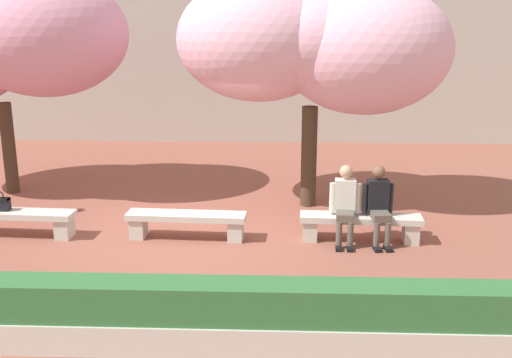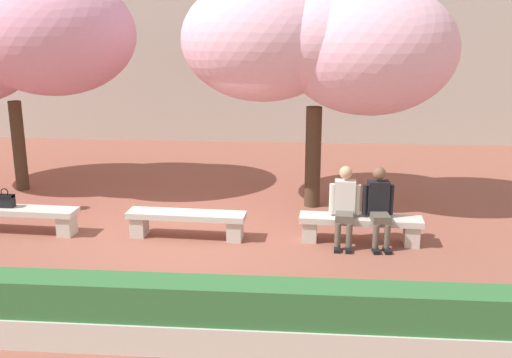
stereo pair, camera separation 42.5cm
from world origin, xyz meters
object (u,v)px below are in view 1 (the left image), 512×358
(stone_bench_west_end, at_px, (16,219))
(person_seated_right, at_px, (379,202))
(handbag, at_px, (0,203))
(stone_bench_near_west, at_px, (186,221))
(cherry_tree_main, at_px, (312,44))
(person_seated_left, at_px, (345,202))
(stone_bench_center, at_px, (360,223))

(stone_bench_west_end, relative_size, person_seated_right, 1.57)
(handbag, bearing_deg, stone_bench_near_west, -0.37)
(cherry_tree_main, bearing_deg, person_seated_right, -63.86)
(stone_bench_near_west, distance_m, cherry_tree_main, 4.10)
(person_seated_left, distance_m, handbag, 5.78)
(stone_bench_west_end, bearing_deg, person_seated_right, -0.50)
(stone_bench_center, bearing_deg, cherry_tree_main, 110.29)
(stone_bench_center, height_order, cherry_tree_main, cherry_tree_main)
(person_seated_right, bearing_deg, stone_bench_center, 169.05)
(stone_bench_west_end, xyz_separation_m, person_seated_left, (5.53, -0.05, 0.39))
(cherry_tree_main, bearing_deg, person_seated_left, -76.99)
(stone_bench_near_west, height_order, cherry_tree_main, cherry_tree_main)
(stone_bench_center, relative_size, cherry_tree_main, 0.39)
(stone_bench_near_west, relative_size, stone_bench_center, 1.00)
(handbag, bearing_deg, stone_bench_west_end, -4.57)
(stone_bench_west_end, bearing_deg, handbag, 175.43)
(handbag, bearing_deg, person_seated_right, -0.66)
(person_seated_right, distance_m, cherry_tree_main, 3.39)
(person_seated_left, bearing_deg, handbag, 179.27)
(stone_bench_west_end, xyz_separation_m, person_seated_right, (6.08, -0.05, 0.39))
(stone_bench_center, distance_m, person_seated_left, 0.48)
(stone_bench_center, bearing_deg, person_seated_right, -10.95)
(stone_bench_center, xyz_separation_m, person_seated_right, (0.28, -0.05, 0.39))
(stone_bench_west_end, xyz_separation_m, stone_bench_center, (5.80, 0.00, 0.00))
(stone_bench_west_end, xyz_separation_m, handbag, (-0.25, 0.02, 0.27))
(stone_bench_near_west, bearing_deg, person_seated_right, -0.96)
(person_seated_left, distance_m, person_seated_right, 0.55)
(stone_bench_near_west, xyz_separation_m, cherry_tree_main, (2.14, 2.06, 2.83))
(stone_bench_center, relative_size, person_seated_left, 1.57)
(stone_bench_west_end, relative_size, person_seated_left, 1.57)
(person_seated_right, xyz_separation_m, handbag, (-6.33, 0.07, -0.12))
(stone_bench_center, bearing_deg, person_seated_left, -168.94)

